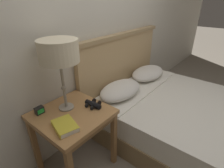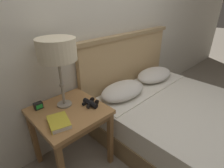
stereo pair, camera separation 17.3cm
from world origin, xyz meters
name	(u,v)px [view 1 (the left image)]	position (x,y,z in m)	size (l,w,h in m)	color
ground_plane	(161,154)	(0.00, 0.00, 0.00)	(20.00, 20.00, 0.00)	gray
wall_back	(94,19)	(0.00, 0.92, 1.30)	(8.00, 0.06, 2.60)	beige
nightstand	(73,121)	(-0.65, 0.59, 0.55)	(0.58, 0.58, 0.63)	#AD7A47
bed	(180,115)	(0.42, -0.01, 0.27)	(1.61, 1.96, 1.11)	olive
table_lamp	(59,53)	(-0.63, 0.68, 1.13)	(0.31, 0.31, 0.60)	gray
book_on_nightstand	(65,126)	(-0.80, 0.48, 0.65)	(0.20, 0.23, 0.04)	silver
binoculars_pair	(93,104)	(-0.46, 0.51, 0.65)	(0.14, 0.16, 0.05)	black
alarm_clock	(39,110)	(-0.82, 0.79, 0.66)	(0.07, 0.05, 0.06)	black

